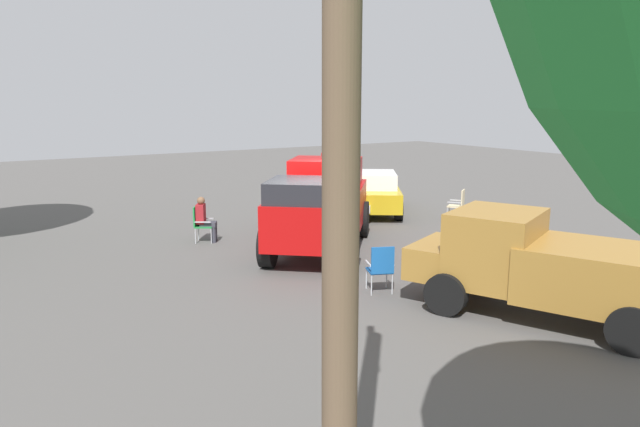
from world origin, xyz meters
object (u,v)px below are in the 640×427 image
(spectator_seated, at_px, (205,218))
(utility_pole, at_px, (341,159))
(classic_hot_rod, at_px, (372,191))
(lawn_chair_near_truck, at_px, (200,221))
(parked_pickup, at_px, (543,265))
(lawn_chair_spare, at_px, (459,202))
(vintage_fire_truck, at_px, (321,204))
(lawn_chair_by_car, at_px, (381,266))

(spectator_seated, height_order, utility_pole, utility_pole)
(classic_hot_rod, xyz_separation_m, lawn_chair_near_truck, (1.03, -6.82, -0.16))
(classic_hot_rod, xyz_separation_m, parked_pickup, (9.87, -3.58, 0.24))
(lawn_chair_spare, bearing_deg, vintage_fire_truck, -82.98)
(vintage_fire_truck, distance_m, spectator_seated, 3.38)
(vintage_fire_truck, xyz_separation_m, spectator_seated, (-2.32, -2.41, -0.50))
(classic_hot_rod, distance_m, lawn_chair_by_car, 8.97)
(vintage_fire_truck, relative_size, spectator_seated, 4.60)
(vintage_fire_truck, xyz_separation_m, parked_pickup, (6.44, 0.72, -0.21))
(lawn_chair_by_car, height_order, utility_pole, utility_pole)
(lawn_chair_by_car, xyz_separation_m, utility_pole, (5.93, -5.03, 2.98))
(lawn_chair_near_truck, relative_size, lawn_chair_by_car, 1.00)
(vintage_fire_truck, xyz_separation_m, lawn_chair_spare, (-0.72, 5.86, -0.61))
(classic_hot_rod, relative_size, parked_pickup, 0.91)
(vintage_fire_truck, distance_m, utility_pole, 11.70)
(lawn_chair_near_truck, height_order, spectator_seated, spectator_seated)
(parked_pickup, bearing_deg, utility_pole, -63.71)
(classic_hot_rod, bearing_deg, parked_pickup, -19.92)
(parked_pickup, relative_size, utility_pole, 0.75)
(lawn_chair_spare, bearing_deg, spectator_seated, -100.95)
(vintage_fire_truck, height_order, utility_pole, utility_pole)
(vintage_fire_truck, relative_size, lawn_chair_near_truck, 5.82)
(parked_pickup, distance_m, lawn_chair_by_car, 3.13)
(classic_hot_rod, relative_size, lawn_chair_by_car, 4.55)
(classic_hot_rod, distance_m, parked_pickup, 10.50)
(vintage_fire_truck, relative_size, parked_pickup, 1.16)
(classic_hot_rod, xyz_separation_m, lawn_chair_by_car, (7.26, -5.26, -0.16))
(lawn_chair_near_truck, relative_size, spectator_seated, 0.79)
(lawn_chair_near_truck, bearing_deg, lawn_chair_spare, 78.73)
(vintage_fire_truck, distance_m, parked_pickup, 6.49)
(lawn_chair_near_truck, relative_size, utility_pole, 0.15)
(parked_pickup, height_order, lawn_chair_spare, parked_pickup)
(spectator_seated, xyz_separation_m, utility_pole, (12.09, -3.59, 2.88))
(parked_pickup, xyz_separation_m, utility_pole, (3.32, -6.72, 2.58))
(parked_pickup, distance_m, spectator_seated, 9.31)
(spectator_seated, bearing_deg, vintage_fire_truck, 46.06)
(vintage_fire_truck, relative_size, classic_hot_rod, 1.28)
(vintage_fire_truck, height_order, lawn_chair_by_car, vintage_fire_truck)
(lawn_chair_by_car, height_order, lawn_chair_spare, same)
(lawn_chair_by_car, bearing_deg, utility_pole, -40.35)
(parked_pickup, xyz_separation_m, spectator_seated, (-8.77, -3.13, -0.29))
(lawn_chair_near_truck, bearing_deg, classic_hot_rod, 98.58)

